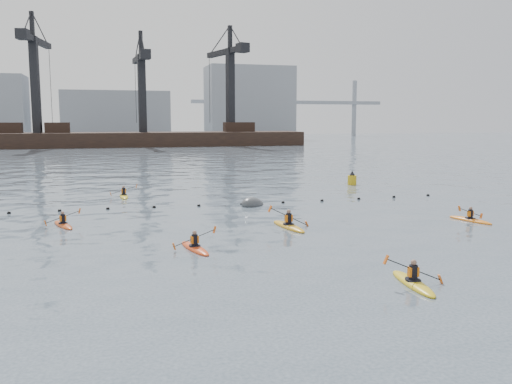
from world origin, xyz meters
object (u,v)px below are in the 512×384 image
at_px(kayaker_1, 413,282).
at_px(mooring_buoy, 253,205).
at_px(kayaker_5, 124,196).
at_px(kayaker_0, 195,247).
at_px(kayaker_3, 289,226).
at_px(kayaker_2, 63,224).
at_px(kayaker_4, 470,219).
at_px(nav_buoy, 352,180).

distance_m(kayaker_1, mooring_buoy, 19.10).
bearing_deg(kayaker_5, kayaker_0, -83.52).
bearing_deg(kayaker_3, kayaker_2, 154.81).
xyz_separation_m(kayaker_4, kayaker_5, (-19.18, 15.60, 0.00)).
relative_size(kayaker_5, nav_buoy, 2.12).
bearing_deg(kayaker_1, kayaker_2, 137.76).
bearing_deg(kayaker_5, kayaker_1, -71.67).
xyz_separation_m(kayaker_1, mooring_buoy, (-0.81, 19.08, -0.10)).
distance_m(kayaker_1, kayaker_4, 14.10).
relative_size(kayaker_3, mooring_buoy, 1.62).
relative_size(kayaker_1, kayaker_2, 1.12).
relative_size(kayaker_4, nav_buoy, 2.11).
bearing_deg(kayaker_4, kayaker_5, -52.96).
distance_m(kayaker_0, nav_buoy, 27.33).
xyz_separation_m(kayaker_2, mooring_buoy, (12.09, 4.30, -0.09)).
bearing_deg(kayaker_3, kayaker_0, -155.38).
relative_size(kayaker_0, kayaker_2, 1.06).
bearing_deg(kayaker_3, mooring_buoy, 81.34).
relative_size(kayaker_0, kayaker_4, 1.03).
distance_m(kayaker_1, kayaker_3, 11.06).
bearing_deg(kayaker_3, kayaker_4, -12.86).
distance_m(kayaker_1, nav_buoy, 30.27).
distance_m(kayaker_0, kayaker_1, 9.96).
distance_m(kayaker_2, mooring_buoy, 12.83).
xyz_separation_m(kayaker_2, kayaker_3, (11.96, -3.76, 0.02)).
bearing_deg(kayaker_1, kayaker_4, 52.06).
height_order(kayaker_1, kayaker_2, kayaker_1).
xyz_separation_m(kayaker_0, nav_buoy, (17.69, 20.83, 0.34)).
bearing_deg(nav_buoy, kayaker_2, -150.67).
xyz_separation_m(kayaker_4, mooring_buoy, (-10.71, 9.04, -0.09)).
height_order(kayaker_3, nav_buoy, kayaker_3).
relative_size(kayaker_1, kayaker_5, 1.08).
relative_size(kayaker_4, kayaker_5, 0.99).
height_order(kayaker_2, nav_buoy, nav_buoy).
xyz_separation_m(kayaker_1, nav_buoy, (10.99, 28.20, 0.34)).
bearing_deg(kayaker_1, kayaker_0, 138.88).
relative_size(mooring_buoy, nav_buoy, 1.54).
bearing_deg(kayaker_2, mooring_buoy, 0.32).
height_order(kayaker_4, kayaker_5, kayaker_4).
height_order(kayaker_4, nav_buoy, nav_buoy).
bearing_deg(kayaker_4, nav_buoy, -107.27).
height_order(kayaker_1, nav_buoy, nav_buoy).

